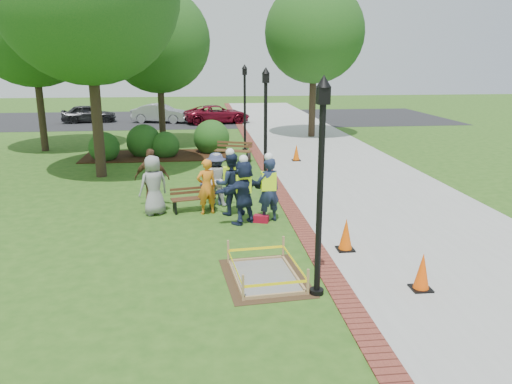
{
  "coord_description": "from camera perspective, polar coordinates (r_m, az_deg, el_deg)",
  "views": [
    {
      "loc": [
        -0.95,
        -11.89,
        4.55
      ],
      "look_at": [
        0.5,
        1.2,
        1.0
      ],
      "focal_mm": 35.0,
      "sensor_mm": 36.0,
      "label": 1
    }
  ],
  "objects": [
    {
      "name": "mulch_bed",
      "position": [
        24.4,
        -11.06,
        4.11
      ],
      "size": [
        7.0,
        3.0,
        0.05
      ],
      "primitive_type": "cube",
      "color": "#381E0F",
      "rests_on": "ground"
    },
    {
      "name": "tree_far",
      "position": [
        27.15,
        -24.3,
        17.34
      ],
      "size": [
        6.17,
        6.17,
        9.31
      ],
      "color": "#3D2D1E",
      "rests_on": "ground"
    },
    {
      "name": "casual_person_d",
      "position": [
        15.84,
        -11.79,
        1.54
      ],
      "size": [
        0.64,
        0.46,
        1.85
      ],
      "color": "brown",
      "rests_on": "ground"
    },
    {
      "name": "casual_person_e",
      "position": [
        15.82,
        -4.55,
        1.48
      ],
      "size": [
        0.58,
        0.41,
        1.68
      ],
      "color": "#383D62",
      "rests_on": "ground"
    },
    {
      "name": "brick_edging",
      "position": [
        22.51,
        0.69,
        3.47
      ],
      "size": [
        0.5,
        60.0,
        0.03
      ],
      "primitive_type": "cube",
      "color": "maroon",
      "rests_on": "ground"
    },
    {
      "name": "tree_back",
      "position": [
        26.64,
        -11.11,
        16.58
      ],
      "size": [
        5.21,
        5.21,
        7.98
      ],
      "color": "#3D2D1E",
      "rests_on": "ground"
    },
    {
      "name": "casual_person_b",
      "position": [
        14.91,
        -5.67,
        0.6
      ],
      "size": [
        0.62,
        0.49,
        1.68
      ],
      "color": "orange",
      "rests_on": "ground"
    },
    {
      "name": "tree_right",
      "position": [
        29.81,
        6.69,
        17.62
      ],
      "size": [
        5.67,
        5.67,
        8.76
      ],
      "color": "#3D2D1E",
      "rests_on": "ground"
    },
    {
      "name": "shrub_a",
      "position": [
        23.98,
        -16.85,
        3.5
      ],
      "size": [
        1.4,
        1.4,
        1.4
      ],
      "primitive_type": "sphere",
      "color": "#164D18",
      "rests_on": "ground"
    },
    {
      "name": "parked_car_b",
      "position": [
        37.2,
        -10.82,
        7.8
      ],
      "size": [
        2.99,
        4.8,
        1.45
      ],
      "primitive_type": "imported",
      "rotation": [
        0.0,
        0.0,
        1.32
      ],
      "color": "gray",
      "rests_on": "ground"
    },
    {
      "name": "toolbox",
      "position": [
        14.26,
        0.6,
        -3.07
      ],
      "size": [
        0.47,
        0.35,
        0.21
      ],
      "primitive_type": "cube",
      "rotation": [
        0.0,
        0.0,
        -0.32
      ],
      "color": "maroon",
      "rests_on": "ground"
    },
    {
      "name": "sidewalk",
      "position": [
        23.13,
        8.72,
        3.6
      ],
      "size": [
        6.0,
        60.0,
        0.02
      ],
      "primitive_type": "cube",
      "color": "#9E9E99",
      "rests_on": "ground"
    },
    {
      "name": "shrub_b",
      "position": [
        24.58,
        -12.6,
        4.06
      ],
      "size": [
        1.63,
        1.63,
        1.63
      ],
      "primitive_type": "sphere",
      "color": "#164D18",
      "rests_on": "ground"
    },
    {
      "name": "lamp_far",
      "position": [
        25.07,
        -1.29,
        10.35
      ],
      "size": [
        0.28,
        0.28,
        4.26
      ],
      "color": "black",
      "rests_on": "ground"
    },
    {
      "name": "shrub_d",
      "position": [
        24.9,
        -5.07,
        4.5
      ],
      "size": [
        1.76,
        1.76,
        1.76
      ],
      "primitive_type": "sphere",
      "color": "#164D18",
      "rests_on": "ground"
    },
    {
      "name": "hivis_worker_a",
      "position": [
        13.95,
        -1.42,
        0.23
      ],
      "size": [
        0.69,
        0.63,
        1.97
      ],
      "color": "#17293E",
      "rests_on": "ground"
    },
    {
      "name": "cone_back",
      "position": [
        12.31,
        10.23,
        -4.89
      ],
      "size": [
        0.41,
        0.41,
        0.82
      ],
      "color": "black",
      "rests_on": "ground"
    },
    {
      "name": "cone_far",
      "position": [
        22.79,
        4.63,
        4.46
      ],
      "size": [
        0.38,
        0.38,
        0.75
      ],
      "color": "black",
      "rests_on": "ground"
    },
    {
      "name": "ground",
      "position": [
        12.76,
        -1.65,
        -5.8
      ],
      "size": [
        100.0,
        100.0,
        0.0
      ],
      "primitive_type": "plane",
      "color": "#285116",
      "rests_on": "ground"
    },
    {
      "name": "shrub_e",
      "position": [
        25.21,
        -11.38,
        4.4
      ],
      "size": [
        0.91,
        0.91,
        0.91
      ],
      "primitive_type": "sphere",
      "color": "#164D18",
      "rests_on": "ground"
    },
    {
      "name": "bench_near",
      "position": [
        15.37,
        -7.17,
        -1.36
      ],
      "size": [
        1.39,
        0.72,
        0.72
      ],
      "color": "#592E1E",
      "rests_on": "ground"
    },
    {
      "name": "parked_car_a",
      "position": [
        38.59,
        -18.49,
        7.55
      ],
      "size": [
        2.51,
        4.54,
        1.4
      ],
      "primitive_type": "imported",
      "rotation": [
        0.0,
        0.0,
        1.72
      ],
      "color": "#252527",
      "rests_on": "ground"
    },
    {
      "name": "cone_front",
      "position": [
        10.67,
        18.46,
        -8.71
      ],
      "size": [
        0.41,
        0.41,
        0.8
      ],
      "color": "black",
      "rests_on": "ground"
    },
    {
      "name": "casual_person_c",
      "position": [
        15.82,
        -4.58,
        1.48
      ],
      "size": [
        0.62,
        0.51,
        1.68
      ],
      "color": "white",
      "rests_on": "ground"
    },
    {
      "name": "lamp_near",
      "position": [
        9.39,
        7.4,
        2.22
      ],
      "size": [
        0.28,
        0.28,
        4.26
      ],
      "color": "black",
      "rests_on": "ground"
    },
    {
      "name": "bench_far",
      "position": [
        22.58,
        -2.61,
        4.19
      ],
      "size": [
        1.73,
        1.06,
        0.89
      ],
      "color": "brown",
      "rests_on": "ground"
    },
    {
      "name": "shrub_c",
      "position": [
        24.1,
        -10.24,
        3.97
      ],
      "size": [
        1.31,
        1.31,
        1.31
      ],
      "primitive_type": "sphere",
      "color": "#164D18",
      "rests_on": "ground"
    },
    {
      "name": "casual_person_a",
      "position": [
        15.09,
        -11.64,
        0.76
      ],
      "size": [
        0.68,
        0.6,
        1.79
      ],
      "color": "gray",
      "rests_on": "ground"
    },
    {
      "name": "wet_concrete_pad",
      "position": [
        10.73,
        1.05,
        -8.62
      ],
      "size": [
        1.91,
        2.45,
        0.55
      ],
      "color": "#47331E",
      "rests_on": "ground"
    },
    {
      "name": "parking_lot",
      "position": [
        39.16,
        -4.95,
        8.37
      ],
      "size": [
        36.0,
        12.0,
        0.01
      ],
      "primitive_type": "cube",
      "color": "black",
      "rests_on": "ground"
    },
    {
      "name": "lamp_mid",
      "position": [
        17.15,
        1.1,
        8.16
      ],
      "size": [
        0.28,
        0.28,
        4.26
      ],
      "color": "black",
      "rests_on": "ground"
    },
    {
      "name": "parked_car_c",
      "position": [
        36.25,
        -4.44,
        7.84
      ],
      "size": [
        2.7,
        4.6,
        1.41
      ],
      "primitive_type": "imported",
      "rotation": [
        0.0,
        0.0,
        1.77
      ],
      "color": "maroon",
      "rests_on": "ground"
    },
    {
      "name": "hivis_worker_c",
      "position": [
        14.78,
        -2.95,
        1.13
      ],
      "size": [
        0.64,
        0.46,
        2.01
      ],
      "color": "#1C2D49",
      "rests_on": "ground"
    },
    {
      "name": "hivis_worker_b",
      "position": [
        14.11,
        1.44,
        0.46
      ],
      "size": [
        0.69,
        0.56,
        2.01
      ],
      "color": "#1A2D45",
      "rests_on": "ground"
    }
  ]
}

